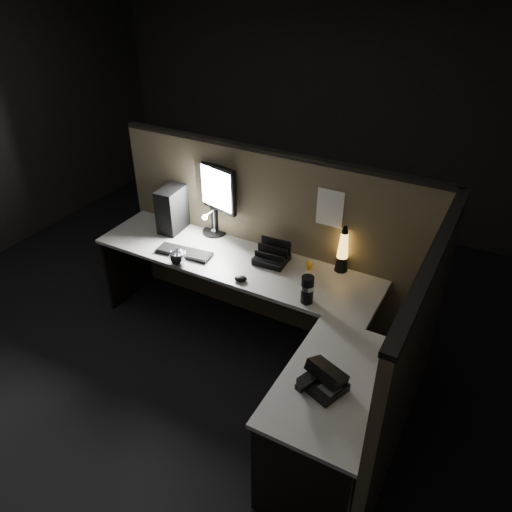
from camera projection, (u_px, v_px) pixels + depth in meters
The scene contains 17 objects.
floor at pixel (212, 384), 3.73m from camera, with size 6.00×6.00×0.00m, color black.
room_shell at pixel (199, 186), 2.86m from camera, with size 6.00×6.00×6.00m.
partition_back at pixel (271, 243), 4.02m from camera, with size 2.66×0.06×1.50m, color brown.
partition_right at pixel (410, 365), 2.86m from camera, with size 0.06×1.66×1.50m, color brown.
desk at pixel (249, 312), 3.53m from camera, with size 2.60×1.60×0.73m.
pc_tower at pixel (175, 207), 4.18m from camera, with size 0.16×0.36×0.38m, color black.
monitor at pixel (213, 192), 4.01m from camera, with size 0.47×0.20×0.61m.
keyboard at pixel (184, 253), 3.91m from camera, with size 0.44×0.15×0.02m, color black.
mouse at pixel (241, 279), 3.60m from camera, with size 0.09×0.07×0.04m, color black.
clip_lamp at pixel (210, 222), 4.08m from camera, with size 0.04×0.18×0.23m.
organizer at pixel (272, 256), 3.80m from camera, with size 0.25×0.23×0.18m.
lava_lamp at pixel (343, 252), 3.64m from camera, with size 0.10×0.10×0.37m.
travel_mug at pixel (307, 290), 3.34m from camera, with size 0.09×0.09×0.20m, color black.
steel_mug at pixel (178, 258), 3.77m from camera, with size 0.13×0.13×0.10m, color #B9B8C0.
figurine at pixel (309, 264), 3.70m from camera, with size 0.06×0.06×0.06m, color yellow.
pinned_paper at pixel (330, 208), 3.55m from camera, with size 0.20×0.00×0.29m, color white.
desk_phone at pixel (324, 379), 2.73m from camera, with size 0.28×0.27×0.13m.
Camera 1 is at (1.55, -2.14, 2.82)m, focal length 35.00 mm.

